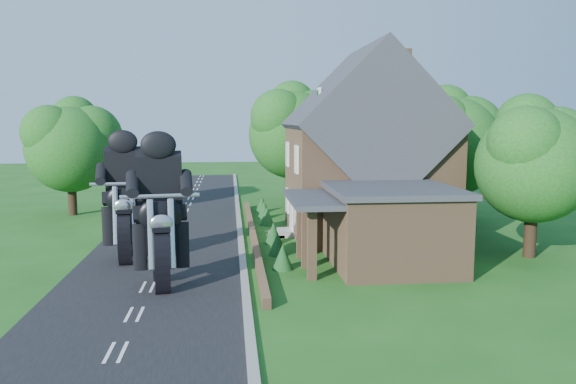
{
  "coord_description": "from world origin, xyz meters",
  "views": [
    {
      "loc": [
        3.14,
        -23.91,
        6.28
      ],
      "look_at": [
        5.92,
        2.78,
        2.8
      ],
      "focal_mm": 35.0,
      "sensor_mm": 36.0,
      "label": 1
    }
  ],
  "objects": [
    {
      "name": "kerb",
      "position": [
        3.65,
        0.0,
        0.06
      ],
      "size": [
        0.3,
        80.0,
        0.12
      ],
      "primitive_type": "cube",
      "color": "gray",
      "rests_on": "ground"
    },
    {
      "name": "annex",
      "position": [
        9.87,
        -0.8,
        1.77
      ],
      "size": [
        7.05,
        5.94,
        3.44
      ],
      "color": "brown",
      "rests_on": "ground"
    },
    {
      "name": "shrub_e",
      "position": [
        5.3,
        11.5,
        0.55
      ],
      "size": [
        0.9,
        0.9,
        1.1
      ],
      "primitive_type": "cone",
      "color": "#133D19",
      "rests_on": "ground"
    },
    {
      "name": "tree_annex_side",
      "position": [
        17.13,
        0.1,
        4.69
      ],
      "size": [
        5.64,
        5.2,
        7.48
      ],
      "color": "black",
      "rests_on": "ground"
    },
    {
      "name": "ground",
      "position": [
        0.0,
        0.0,
        0.0
      ],
      "size": [
        120.0,
        120.0,
        0.0
      ],
      "primitive_type": "plane",
      "color": "#194F16",
      "rests_on": "ground"
    },
    {
      "name": "shrub_d",
      "position": [
        5.3,
        9.0,
        0.55
      ],
      "size": [
        0.9,
        0.9,
        1.1
      ],
      "primitive_type": "cone",
      "color": "#133D19",
      "rests_on": "ground"
    },
    {
      "name": "tree_behind_left",
      "position": [
        8.16,
        17.13,
        5.73
      ],
      "size": [
        6.94,
        6.4,
        9.16
      ],
      "color": "black",
      "rests_on": "ground"
    },
    {
      "name": "house",
      "position": [
        10.49,
        6.0,
        4.34
      ],
      "size": [
        9.54,
        8.64,
        10.24
      ],
      "color": "brown",
      "rests_on": "ground"
    },
    {
      "name": "shrub_f",
      "position": [
        5.3,
        14.0,
        0.55
      ],
      "size": [
        0.9,
        0.9,
        1.1
      ],
      "primitive_type": "cone",
      "color": "#133D19",
      "rests_on": "ground"
    },
    {
      "name": "tree_house_right",
      "position": [
        16.65,
        8.62,
        5.19
      ],
      "size": [
        6.51,
        6.0,
        8.4
      ],
      "color": "black",
      "rests_on": "ground"
    },
    {
      "name": "tree_far_road",
      "position": [
        -6.86,
        14.11,
        4.84
      ],
      "size": [
        6.08,
        5.6,
        7.84
      ],
      "color": "black",
      "rests_on": "ground"
    },
    {
      "name": "garden_wall",
      "position": [
        4.3,
        5.0,
        0.2
      ],
      "size": [
        0.3,
        22.0,
        0.4
      ],
      "primitive_type": "cube",
      "color": "brown",
      "rests_on": "ground"
    },
    {
      "name": "shrub_a",
      "position": [
        5.3,
        -1.0,
        0.55
      ],
      "size": [
        0.9,
        0.9,
        1.1
      ],
      "primitive_type": "cone",
      "color": "#133D19",
      "rests_on": "ground"
    },
    {
      "name": "road",
      "position": [
        0.0,
        0.0,
        0.01
      ],
      "size": [
        7.0,
        80.0,
        0.02
      ],
      "primitive_type": "cube",
      "color": "black",
      "rests_on": "ground"
    },
    {
      "name": "motorcycle_follow",
      "position": [
        -1.46,
        1.13,
        0.87
      ],
      "size": [
        0.6,
        1.9,
        1.74
      ],
      "primitive_type": null,
      "rotation": [
        0.0,
        0.0,
        3.21
      ],
      "color": "black",
      "rests_on": "ground"
    },
    {
      "name": "tree_behind_house",
      "position": [
        14.18,
        16.14,
        6.23
      ],
      "size": [
        7.81,
        7.2,
        10.08
      ],
      "color": "black",
      "rests_on": "ground"
    },
    {
      "name": "shrub_c",
      "position": [
        5.3,
        4.0,
        0.55
      ],
      "size": [
        0.9,
        0.9,
        1.1
      ],
      "primitive_type": "cone",
      "color": "#133D19",
      "rests_on": "ground"
    },
    {
      "name": "motorcycle_lead",
      "position": [
        0.56,
        -3.13,
        0.88
      ],
      "size": [
        0.74,
        1.93,
        1.75
      ],
      "primitive_type": null,
      "rotation": [
        0.0,
        0.0,
        3.28
      ],
      "color": "black",
      "rests_on": "ground"
    },
    {
      "name": "shrub_b",
      "position": [
        5.3,
        1.5,
        0.55
      ],
      "size": [
        0.9,
        0.9,
        1.1
      ],
      "primitive_type": "cone",
      "color": "#133D19",
      "rests_on": "ground"
    }
  ]
}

